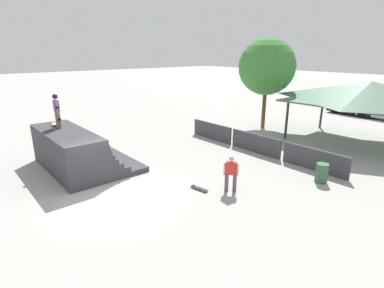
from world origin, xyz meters
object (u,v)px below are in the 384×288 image
skater_on_deck (56,109)px  tree_beside_pavilion (267,67)px  skateboard_on_deck (54,124)px  bystander_walking (231,172)px  skateboard_on_ground (199,188)px  parked_car_black (352,108)px  trash_bin (322,173)px

skater_on_deck → tree_beside_pavilion: (1.70, 14.08, 1.57)m
skateboard_on_deck → bystander_walking: 9.28m
skateboard_on_deck → tree_beside_pavilion: size_ratio=0.13×
skateboard_on_ground → parked_car_black: 21.09m
bystander_walking → tree_beside_pavilion: 12.05m
parked_car_black → bystander_walking: bearing=-75.3°
parked_car_black → skater_on_deck: bearing=-94.7°
skater_on_deck → bystander_walking: 8.84m
skateboard_on_ground → parked_car_black: parked_car_black is taller
tree_beside_pavilion → trash_bin: size_ratio=7.60×
bystander_walking → trash_bin: 4.19m
skateboard_on_ground → trash_bin: trash_bin is taller
trash_bin → parked_car_black: parked_car_black is taller
bystander_walking → skateboard_on_ground: bystander_walking is taller
trash_bin → skateboard_on_deck: bearing=-142.2°
tree_beside_pavilion → trash_bin: (7.78, -6.22, -4.01)m
trash_bin → bystander_walking: bearing=-117.8°
tree_beside_pavilion → trash_bin: 10.74m
trash_bin → skateboard_on_ground: bearing=-122.2°
tree_beside_pavilion → parked_car_black: size_ratio=1.56×
trash_bin → parked_car_black: bearing=108.7°
skateboard_on_deck → tree_beside_pavilion: (2.36, 14.11, 2.45)m
bystander_walking → skateboard_on_ground: size_ratio=1.83×
skateboard_on_deck → parked_car_black: (4.63, 24.22, -1.38)m
bystander_walking → tree_beside_pavilion: bearing=-94.0°
skateboard_on_ground → bystander_walking: bearing=-146.9°
skateboard_on_ground → tree_beside_pavilion: tree_beside_pavilion is taller
skateboard_on_ground → skateboard_on_deck: bearing=14.3°
parked_car_black → skateboard_on_ground: bearing=-78.2°
skateboard_on_deck → skateboard_on_ground: skateboard_on_deck is taller
skater_on_deck → trash_bin: (9.48, 7.86, -2.43)m
tree_beside_pavilion → skateboard_on_ground: bearing=-65.6°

